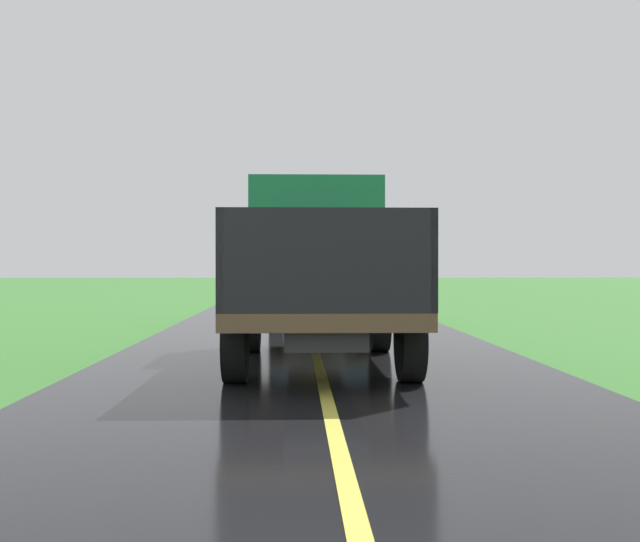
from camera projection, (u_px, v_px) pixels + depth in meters
name	position (u px, v px, depth m)	size (l,w,h in m)	color
banana_truck_near	(319.00, 267.00, 11.74)	(2.38, 5.82, 2.80)	#2D2D30
banana_truck_far	(318.00, 266.00, 20.88)	(2.38, 5.81, 2.80)	#2D2D30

